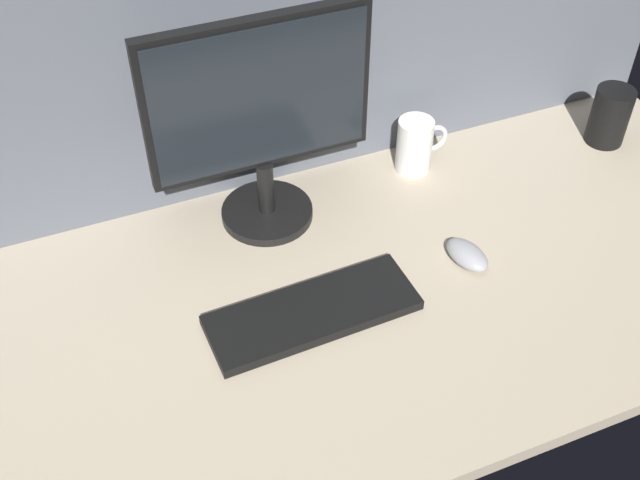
% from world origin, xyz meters
% --- Properties ---
extents(ground_plane, '(1.80, 0.80, 0.03)m').
position_xyz_m(ground_plane, '(0.00, 0.00, -0.01)').
color(ground_plane, tan).
extents(cubicle_wall_back, '(1.80, 0.05, 0.72)m').
position_xyz_m(cubicle_wall_back, '(0.00, 0.38, 0.36)').
color(cubicle_wall_back, '#565B66').
rests_on(cubicle_wall_back, ground_plane).
extents(monitor, '(0.42, 0.18, 0.42)m').
position_xyz_m(monitor, '(-0.05, 0.25, 0.23)').
color(monitor, black).
rests_on(monitor, ground_plane).
extents(keyboard, '(0.37, 0.14, 0.02)m').
position_xyz_m(keyboard, '(-0.06, -0.03, 0.01)').
color(keyboard, black).
rests_on(keyboard, ground_plane).
extents(mouse, '(0.08, 0.11, 0.03)m').
position_xyz_m(mouse, '(0.25, -0.02, 0.02)').
color(mouse, '#99999E').
rests_on(mouse, ground_plane).
extents(mug_ceramic_white, '(0.11, 0.07, 0.12)m').
position_xyz_m(mug_ceramic_white, '(0.29, 0.27, 0.06)').
color(mug_ceramic_white, white).
rests_on(mug_ceramic_white, ground_plane).
extents(mug_black_travel, '(0.08, 0.08, 0.13)m').
position_xyz_m(mug_black_travel, '(0.72, 0.20, 0.06)').
color(mug_black_travel, black).
rests_on(mug_black_travel, ground_plane).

